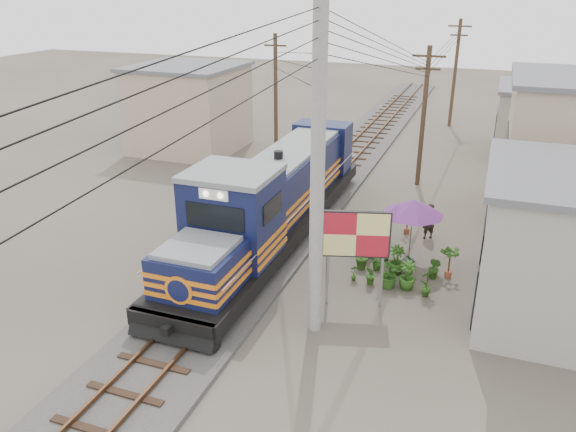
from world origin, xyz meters
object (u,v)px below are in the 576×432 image
at_px(market_umbrella, 413,207).
at_px(vendor, 429,221).
at_px(billboard, 356,237).
at_px(locomotive, 273,201).

xyz_separation_m(market_umbrella, vendor, (0.38, 2.42, -1.45)).
relative_size(billboard, vendor, 2.13).
xyz_separation_m(locomotive, billboard, (4.27, -3.73, 0.69)).
distance_m(locomotive, billboard, 5.71).
xyz_separation_m(locomotive, market_umbrella, (5.49, -0.07, 0.49)).
distance_m(market_umbrella, vendor, 2.85).
distance_m(locomotive, vendor, 6.40).
bearing_deg(market_umbrella, locomotive, 179.22).
xyz_separation_m(billboard, market_umbrella, (1.22, 3.66, -0.20)).
height_order(billboard, vendor, billboard).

